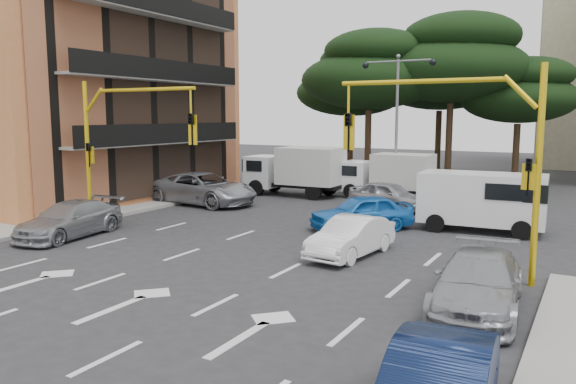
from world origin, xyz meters
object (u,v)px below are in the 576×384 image
at_px(signal_mast_left, 118,134).
at_px(box_truck_b, 387,176).
at_px(car_silver_wagon, 70,220).
at_px(street_lamp_center, 397,100).
at_px(van_white, 482,202).
at_px(box_truck_a, 295,171).
at_px(signal_mast_right, 470,142).
at_px(car_silver_parked, 478,282).
at_px(car_white_hatch, 351,237).
at_px(car_blue_compact, 361,213).
at_px(car_silver_cross_b, 389,195).
at_px(car_silver_cross_a, 203,189).

bearing_deg(signal_mast_left, box_truck_b, 64.35).
height_order(car_silver_wagon, box_truck_b, box_truck_b).
xyz_separation_m(street_lamp_center, car_silver_wagon, (-7.56, -15.93, -4.75)).
relative_size(van_white, box_truck_a, 0.83).
bearing_deg(street_lamp_center, box_truck_a, -159.51).
height_order(signal_mast_right, car_silver_parked, signal_mast_right).
height_order(van_white, box_truck_a, box_truck_a).
distance_m(signal_mast_left, car_white_hatch, 10.34).
height_order(car_blue_compact, box_truck_a, box_truck_a).
distance_m(signal_mast_left, van_white, 14.77).
bearing_deg(car_white_hatch, car_silver_parked, -29.08).
bearing_deg(box_truck_b, car_silver_parked, -153.25).
height_order(signal_mast_left, car_silver_cross_b, signal_mast_left).
height_order(car_silver_parked, box_truck_a, box_truck_a).
bearing_deg(box_truck_a, street_lamp_center, -70.85).
distance_m(car_silver_wagon, box_truck_a, 14.12).
bearing_deg(car_blue_compact, car_white_hatch, -28.60).
bearing_deg(car_silver_cross_b, van_white, -110.25).
xyz_separation_m(street_lamp_center, car_silver_cross_a, (-8.00, -7.10, -4.60)).
xyz_separation_m(car_white_hatch, car_silver_wagon, (-10.56, -2.54, 0.03)).
relative_size(car_white_hatch, car_blue_compact, 0.94).
distance_m(car_white_hatch, box_truck_a, 14.14).
xyz_separation_m(signal_mast_left, car_silver_parked, (14.48, -2.69, -3.20)).
bearing_deg(street_lamp_center, car_silver_wagon, -115.38).
height_order(street_lamp_center, car_silver_wagon, street_lamp_center).
bearing_deg(street_lamp_center, car_blue_compact, -79.59).
distance_m(signal_mast_right, car_silver_parked, 4.27).
relative_size(car_blue_compact, car_silver_cross_a, 0.70).
distance_m(car_silver_parked, box_truck_b, 18.07).
bearing_deg(signal_mast_left, van_white, 28.45).
bearing_deg(van_white, signal_mast_left, -64.93).
distance_m(signal_mast_left, car_silver_parked, 15.07).
height_order(car_blue_compact, car_silver_cross_b, car_blue_compact).
bearing_deg(car_silver_cross_a, car_silver_cross_b, -66.32).
bearing_deg(car_silver_wagon, box_truck_a, 74.11).
xyz_separation_m(signal_mast_left, box_truck_a, (1.45, 12.01, -2.48)).
xyz_separation_m(car_silver_wagon, van_white, (13.53, 8.84, 0.52)).
bearing_deg(car_silver_parked, car_silver_cross_a, 143.53).
height_order(car_blue_compact, car_silver_cross_a, car_silver_cross_a).
height_order(signal_mast_right, car_silver_wagon, signal_mast_right).
height_order(car_silver_wagon, car_silver_parked, car_silver_parked).
height_order(car_white_hatch, car_silver_parked, car_silver_parked).
distance_m(signal_mast_left, car_silver_cross_b, 13.15).
xyz_separation_m(signal_mast_left, car_silver_cross_b, (7.80, 10.09, -3.19)).
height_order(signal_mast_right, car_silver_cross_a, signal_mast_right).
height_order(car_blue_compact, car_silver_wagon, car_blue_compact).
bearing_deg(car_blue_compact, van_white, 70.86).
bearing_deg(car_silver_cross_b, box_truck_a, 85.45).
xyz_separation_m(car_silver_parked, box_truck_a, (-13.03, 14.70, 0.72)).
distance_m(signal_mast_right, street_lamp_center, 15.65).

